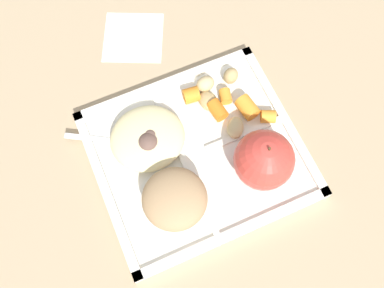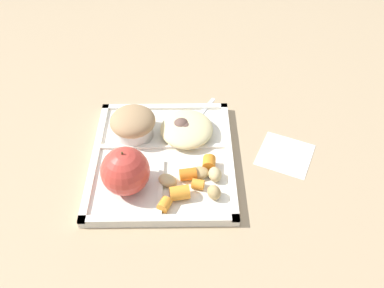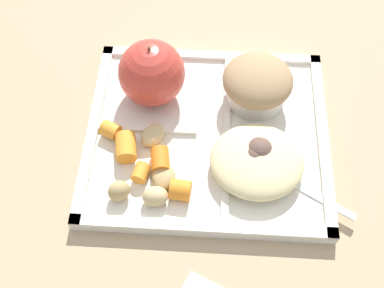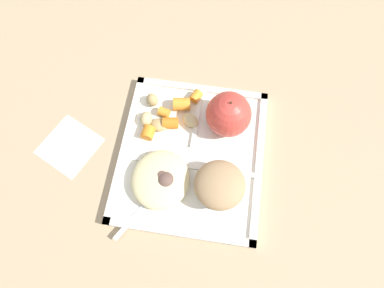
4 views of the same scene
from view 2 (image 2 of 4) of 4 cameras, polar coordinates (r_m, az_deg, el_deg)
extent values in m
plane|color=tan|center=(0.82, -4.09, -2.37)|extent=(6.00, 6.00, 0.00)
cube|color=silver|center=(0.82, -4.12, -2.07)|extent=(0.31, 0.28, 0.01)
cube|color=silver|center=(0.82, 5.20, -1.52)|extent=(0.31, 0.01, 0.01)
cube|color=silver|center=(0.83, -13.31, -1.64)|extent=(0.31, 0.01, 0.01)
cube|color=silver|center=(0.72, -4.63, -10.33)|extent=(0.01, 0.28, 0.01)
cube|color=silver|center=(0.92, -3.78, 5.19)|extent=(0.01, 0.28, 0.01)
cube|color=silver|center=(0.83, -4.08, -0.35)|extent=(0.01, 0.25, 0.01)
cube|color=silver|center=(0.76, -4.28, -5.90)|extent=(0.13, 0.01, 0.01)
sphere|color=#C63D33|center=(0.74, -9.27, -3.75)|extent=(0.09, 0.09, 0.09)
cylinder|color=#4C381E|center=(0.71, -9.68, -1.38)|extent=(0.00, 0.00, 0.01)
cylinder|color=silver|center=(0.86, -8.09, 1.95)|extent=(0.08, 0.08, 0.03)
ellipsoid|color=tan|center=(0.84, -8.26, 3.18)|extent=(0.09, 0.09, 0.04)
cylinder|color=orange|center=(0.79, 2.39, -2.61)|extent=(0.03, 0.03, 0.02)
cylinder|color=orange|center=(0.73, -3.84, -8.40)|extent=(0.03, 0.03, 0.02)
cylinder|color=orange|center=(0.74, -1.73, -6.80)|extent=(0.03, 0.04, 0.03)
cylinder|color=orange|center=(0.75, 0.83, -5.60)|extent=(0.02, 0.03, 0.02)
cylinder|color=orange|center=(0.77, -0.55, -4.23)|extent=(0.03, 0.03, 0.02)
ellipsoid|color=tan|center=(0.74, 3.09, -6.73)|extent=(0.04, 0.03, 0.03)
ellipsoid|color=tan|center=(0.77, 1.03, -4.01)|extent=(0.03, 0.04, 0.02)
ellipsoid|color=tan|center=(0.76, -3.41, -5.08)|extent=(0.04, 0.05, 0.02)
ellipsoid|color=tan|center=(0.77, 3.22, -4.23)|extent=(0.03, 0.03, 0.02)
ellipsoid|color=beige|center=(0.85, -0.74, 2.13)|extent=(0.12, 0.11, 0.03)
sphere|color=brown|center=(0.84, -0.92, 1.98)|extent=(0.04, 0.04, 0.04)
sphere|color=#755B4C|center=(0.86, -2.32, 2.61)|extent=(0.03, 0.03, 0.03)
sphere|color=brown|center=(0.85, -1.48, 2.37)|extent=(0.04, 0.04, 0.04)
cube|color=white|center=(0.91, 1.52, 4.55)|extent=(0.09, 0.06, 0.00)
cube|color=white|center=(0.87, -0.70, 1.97)|extent=(0.04, 0.04, 0.00)
cylinder|color=white|center=(0.85, -2.29, 1.01)|extent=(0.02, 0.02, 0.00)
cylinder|color=white|center=(0.85, -1.73, 0.78)|extent=(0.02, 0.02, 0.00)
cylinder|color=white|center=(0.84, -1.15, 0.54)|extent=(0.02, 0.02, 0.00)
cube|color=white|center=(0.86, 12.82, -1.43)|extent=(0.14, 0.14, 0.00)
camera|label=1|loc=(0.70, -30.36, 43.27)|focal=39.76mm
camera|label=3|loc=(0.64, 34.15, 34.33)|focal=45.96mm
camera|label=4|loc=(0.77, -9.99, 45.00)|focal=30.17mm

